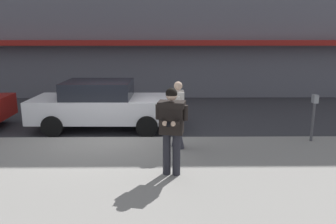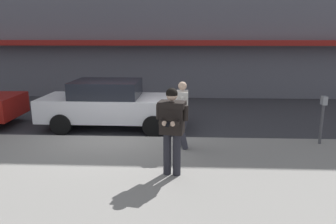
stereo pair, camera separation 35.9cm
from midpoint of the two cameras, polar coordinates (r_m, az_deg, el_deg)
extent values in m
plane|color=#333338|center=(9.63, -10.97, -4.75)|extent=(80.00, 80.00, 0.00)
cube|color=gray|center=(6.83, -6.81, -11.64)|extent=(32.00, 5.30, 0.14)
cube|color=silver|center=(9.55, -4.98, -4.69)|extent=(28.00, 0.12, 0.01)
cube|color=maroon|center=(15.18, -3.46, 11.93)|extent=(26.60, 0.70, 0.24)
cube|color=silver|center=(10.62, -11.90, 0.64)|extent=(4.53, 1.89, 0.70)
cube|color=black|center=(10.55, -13.02, 3.87)|extent=(2.09, 1.67, 0.52)
cylinder|color=black|center=(11.33, -4.01, -0.14)|extent=(0.64, 0.23, 0.64)
cylinder|color=black|center=(9.68, -4.74, -2.48)|extent=(0.64, 0.23, 0.64)
cylinder|color=black|center=(11.86, -17.57, -0.13)|extent=(0.64, 0.23, 0.64)
cylinder|color=black|center=(10.30, -20.41, -2.32)|extent=(0.64, 0.23, 0.64)
cylinder|color=#23232B|center=(6.67, -0.08, -7.40)|extent=(0.16, 0.16, 0.88)
cylinder|color=#23232B|center=(6.71, -1.77, -7.28)|extent=(0.16, 0.16, 0.88)
cube|color=black|center=(6.46, -0.95, -1.02)|extent=(0.51, 0.38, 0.64)
cube|color=black|center=(6.40, -0.96, 1.33)|extent=(0.58, 0.43, 0.12)
cylinder|color=black|center=(6.39, 1.42, -0.17)|extent=(0.11, 0.11, 0.30)
cylinder|color=black|center=(6.29, 0.09, -1.78)|extent=(0.16, 0.31, 0.10)
sphere|color=beige|center=(6.17, -0.76, -2.08)|extent=(0.10, 0.10, 0.10)
cylinder|color=black|center=(6.49, -3.29, 0.03)|extent=(0.11, 0.11, 0.30)
cylinder|color=black|center=(6.35, -2.55, -1.66)|extent=(0.16, 0.31, 0.10)
sphere|color=beige|center=(6.20, -2.23, -2.01)|extent=(0.10, 0.10, 0.10)
cube|color=black|center=(6.15, -1.57, -2.14)|extent=(0.10, 0.15, 0.07)
sphere|color=beige|center=(6.34, -1.02, 2.95)|extent=(0.22, 0.22, 0.22)
sphere|color=black|center=(6.33, -1.02, 3.22)|extent=(0.23, 0.23, 0.23)
cylinder|color=#33333D|center=(8.16, 0.49, -3.59)|extent=(0.33, 0.15, 0.87)
cylinder|color=#33333D|center=(8.34, 0.47, -3.23)|extent=(0.33, 0.15, 0.87)
cube|color=silver|center=(8.07, 0.49, 1.57)|extent=(0.28, 0.42, 0.60)
cylinder|color=silver|center=(7.84, 0.52, 0.63)|extent=(0.10, 0.10, 0.58)
cylinder|color=silver|center=(8.33, 0.46, 1.37)|extent=(0.10, 0.10, 0.58)
sphere|color=beige|center=(8.00, 0.50, 4.59)|extent=(0.21, 0.21, 0.21)
cylinder|color=#4C4C51|center=(9.50, 22.91, -1.65)|extent=(0.07, 0.07, 1.05)
cube|color=gray|center=(9.37, 23.25, 2.11)|extent=(0.12, 0.18, 0.22)
camera|label=1|loc=(0.18, -91.63, -0.38)|focal=35.00mm
camera|label=2|loc=(0.18, 88.37, 0.38)|focal=35.00mm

